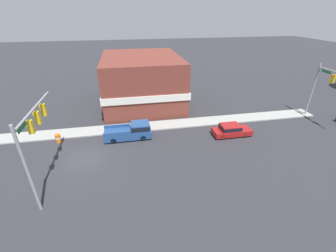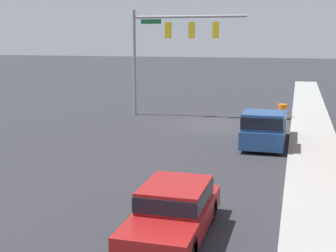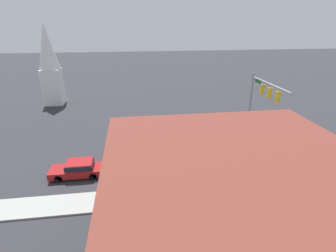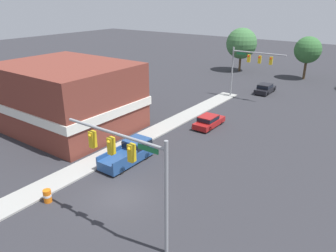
{
  "view_description": "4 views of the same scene",
  "coord_description": "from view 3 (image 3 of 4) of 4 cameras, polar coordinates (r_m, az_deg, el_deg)",
  "views": [
    {
      "loc": [
        19.65,
        4.66,
        13.32
      ],
      "look_at": [
        -0.26,
        8.45,
        2.75
      ],
      "focal_mm": 24.0,
      "sensor_mm": 36.0,
      "label": 1
    },
    {
      "loc": [
        -4.77,
        27.82,
        5.24
      ],
      "look_at": [
        -0.46,
        12.32,
        2.2
      ],
      "focal_mm": 50.0,
      "sensor_mm": 36.0,
      "label": 2
    },
    {
      "loc": [
        -22.14,
        11.36,
        12.46
      ],
      "look_at": [
        0.8,
        8.14,
        3.2
      ],
      "focal_mm": 28.0,
      "sensor_mm": 36.0,
      "label": 3
    },
    {
      "loc": [
        14.85,
        -14.52,
        13.8
      ],
      "look_at": [
        -1.26,
        7.75,
        2.94
      ],
      "focal_mm": 35.0,
      "sensor_mm": 36.0,
      "label": 4
    }
  ],
  "objects": [
    {
      "name": "construction_barrel",
      "position": [
        26.33,
        27.58,
        -7.95
      ],
      "size": [
        0.59,
        0.59,
        0.98
      ],
      "color": "orange",
      "rests_on": "ground"
    },
    {
      "name": "church_steeple",
      "position": [
        45.29,
        -24.44,
        12.34
      ],
      "size": [
        3.13,
        3.13,
        12.41
      ],
      "color": "white",
      "rests_on": "ground"
    },
    {
      "name": "ground_plane",
      "position": [
        27.83,
        17.17,
        -5.87
      ],
      "size": [
        200.0,
        200.0,
        0.0
      ],
      "primitive_type": "plane",
      "color": "#2D2D33"
    },
    {
      "name": "pickup_truck_parked",
      "position": [
        23.05,
        9.75,
        -8.67
      ],
      "size": [
        1.99,
        5.31,
        1.81
      ],
      "color": "black",
      "rests_on": "ground"
    },
    {
      "name": "near_signal_assembly",
      "position": [
        29.96,
        19.9,
        6.53
      ],
      "size": [
        7.65,
        0.49,
        7.1
      ],
      "color": "gray",
      "rests_on": "ground"
    },
    {
      "name": "corner_brick_building",
      "position": [
        12.58,
        16.07,
        -24.38
      ],
      "size": [
        14.23,
        11.58,
        7.23
      ],
      "color": "brown",
      "rests_on": "ground"
    },
    {
      "name": "sidewalk_curb",
      "position": [
        23.51,
        22.94,
        -11.96
      ],
      "size": [
        2.4,
        60.0,
        0.14
      ],
      "color": "#9E9E99",
      "rests_on": "ground"
    },
    {
      "name": "car_lead",
      "position": [
        24.06,
        -18.95,
        -8.72
      ],
      "size": [
        1.82,
        4.5,
        1.38
      ],
      "color": "black",
      "rests_on": "ground"
    }
  ]
}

